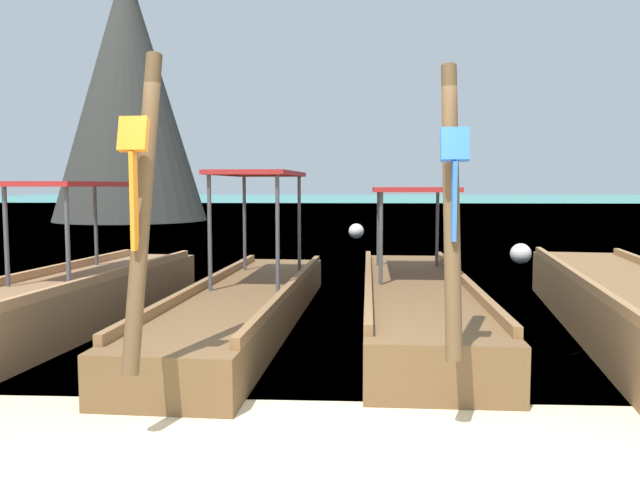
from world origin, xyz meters
The scene contains 9 objects.
ground centered at (0.00, 0.00, 0.00)m, with size 120.00×120.00×0.00m, color beige.
sea_water centered at (0.00, 61.08, 0.00)m, with size 120.00×120.00×0.00m, color #2DB29E.
longtail_boat_yellow_ribbon centered at (-3.11, 3.04, 0.37)m, with size 1.77×7.12×2.68m.
longtail_boat_orange_ribbon centered at (-0.96, 3.86, 0.31)m, with size 1.53×6.96×2.73m.
longtail_boat_blue_ribbon centered at (1.17, 4.14, 0.32)m, with size 1.43×6.95×2.68m.
longtail_boat_pink_ribbon centered at (3.58, 3.60, 0.34)m, with size 2.13×6.85×2.76m.
karst_rock centered at (-10.92, 27.48, 6.11)m, with size 8.04×7.47×12.67m.
mooring_buoy_near centered at (4.09, 10.33, 0.24)m, with size 0.46×0.46×0.46m.
mooring_buoy_far centered at (0.47, 16.95, 0.25)m, with size 0.50×0.50×0.50m.
Camera 1 is at (0.37, -3.98, 1.74)m, focal length 35.89 mm.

